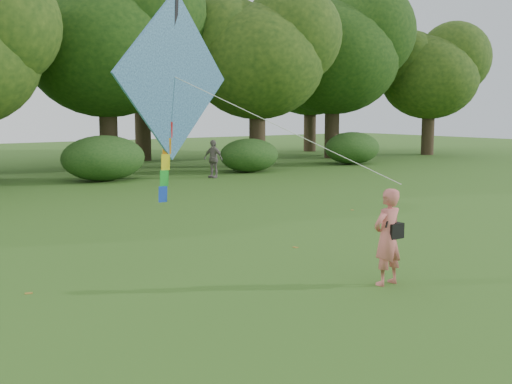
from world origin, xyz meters
TOP-DOWN VIEW (x-y plane):
  - ground at (0.00, 0.00)m, footprint 100.00×100.00m
  - man_kite_flyer at (0.63, 0.18)m, footprint 0.62×0.42m
  - bystander_right at (7.27, 16.24)m, footprint 0.71×1.04m
  - crossbody_bag at (0.75, 0.15)m, footprint 0.43×0.20m
  - flying_kite at (-2.31, 2.15)m, footprint 4.47×2.52m
  - tree_line at (1.67, 22.88)m, footprint 54.70×15.30m
  - shrub_band at (-0.72, 17.60)m, footprint 39.15×3.22m
  - fallen_leaves at (-0.60, 3.02)m, footprint 11.93×15.61m

SIDE VIEW (x-z plane):
  - ground at x=0.00m, z-range 0.00..0.00m
  - fallen_leaves at x=-0.60m, z-range 0.00..0.01m
  - bystander_right at x=7.27m, z-range 0.00..1.64m
  - man_kite_flyer at x=0.63m, z-range 0.00..1.64m
  - shrub_band at x=-0.72m, z-range -0.08..1.79m
  - crossbody_bag at x=0.75m, z-range 0.59..1.27m
  - flying_kite at x=-2.31m, z-range 1.75..5.12m
  - tree_line at x=1.67m, z-range 0.86..10.35m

